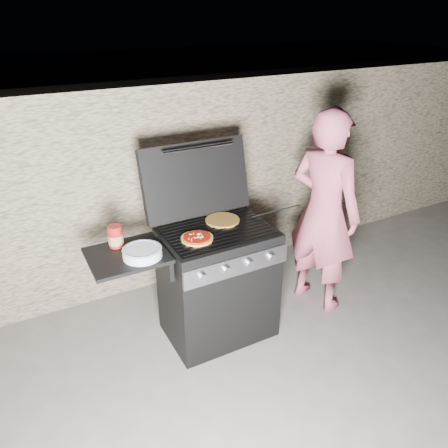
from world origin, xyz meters
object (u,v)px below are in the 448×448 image
gas_grill (188,292)px  person (324,213)px  sauce_jar (115,236)px  pizza_topped (197,238)px

gas_grill → person: (1.20, -0.03, 0.40)m
sauce_jar → person: 1.67m
pizza_topped → sauce_jar: size_ratio=1.47×
gas_grill → pizza_topped: (0.06, -0.05, 0.47)m
pizza_topped → sauce_jar: sauce_jar is taller
sauce_jar → person: size_ratio=0.09×
pizza_topped → person: bearing=1.3°
person → pizza_topped: bearing=72.7°
gas_grill → pizza_topped: 0.47m
pizza_topped → person: 1.14m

